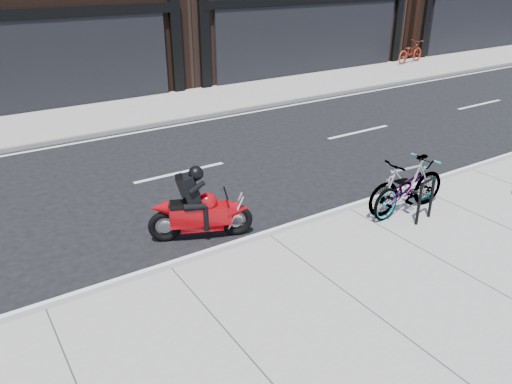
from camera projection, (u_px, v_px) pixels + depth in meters
ground at (219, 202)px, 10.87m from camera, size 120.00×120.00×0.00m
sidewalk_near at (390, 329)px, 7.02m from camera, size 60.00×6.00×0.13m
sidewalk_far at (108, 116)px, 16.75m from camera, size 60.00×3.50×0.13m
bike_rack at (426, 197)px, 9.62m from camera, size 0.52×0.15×0.88m
bicycle_front at (407, 187)px, 10.03m from camera, size 2.04×0.88×1.04m
bicycle_rear at (407, 184)px, 10.00m from camera, size 1.96×0.71×1.15m
motorcycle at (205, 209)px, 9.26m from camera, size 1.87×1.04×1.47m
bicycle_far at (410, 52)px, 24.94m from camera, size 2.10×1.05×1.06m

